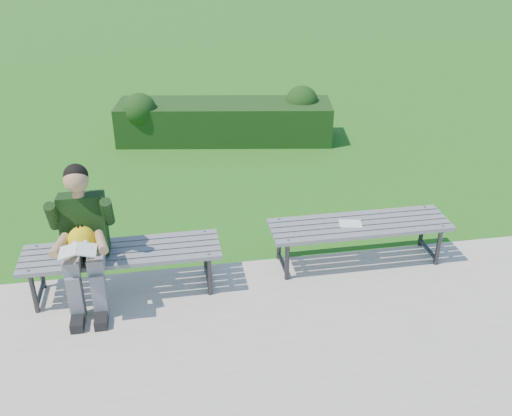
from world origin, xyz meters
TOP-DOWN VIEW (x-y plane):
  - ground at (0.00, 0.00)m, footprint 80.00×80.00m
  - walkway at (0.00, -1.75)m, footprint 30.00×3.50m
  - hedge at (0.36, 3.58)m, footprint 3.38×1.35m
  - bench_left at (-1.07, -0.31)m, footprint 1.80×0.50m
  - bench_right at (1.25, -0.19)m, footprint 1.80×0.50m
  - seated_boy at (-1.37, -0.40)m, footprint 0.56×0.76m
  - paper_sheet at (1.15, -0.19)m, footprint 0.25×0.20m

SIDE VIEW (x-z plane):
  - ground at x=0.00m, z-range 0.00..0.00m
  - walkway at x=0.00m, z-range 0.00..0.02m
  - hedge at x=0.36m, z-range -0.08..0.75m
  - bench_left at x=-1.07m, z-range 0.19..0.64m
  - bench_right at x=1.25m, z-range 0.19..0.64m
  - paper_sheet at x=1.15m, z-range 0.47..0.48m
  - seated_boy at x=-1.37m, z-range 0.06..1.37m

